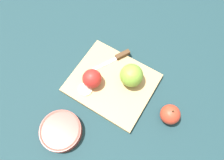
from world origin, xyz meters
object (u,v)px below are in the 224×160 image
apple_whole (170,114)px  bowl (61,131)px  apple_half_left (131,76)px  knife (120,56)px  apple_half_right (92,79)px

apple_whole → bowl: apple_whole is taller
apple_half_left → bowl: 0.33m
knife → apple_half_right: bearing=18.2°
knife → apple_whole: 0.31m
apple_half_left → bowl: (0.05, 0.32, -0.04)m
apple_half_left → apple_whole: apple_half_left is taller
bowl → knife: bearing=-81.3°
apple_whole → knife: bearing=-10.8°
apple_half_right → bowl: apple_half_right is taller
apple_half_left → apple_half_right: (0.10, 0.11, -0.01)m
apple_half_left → knife: 0.12m
bowl → apple_whole: bearing=-128.1°
apple_half_right → knife: apple_half_right is taller
apple_half_left → bowl: bearing=-56.2°
apple_whole → apple_half_right: bearing=18.6°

